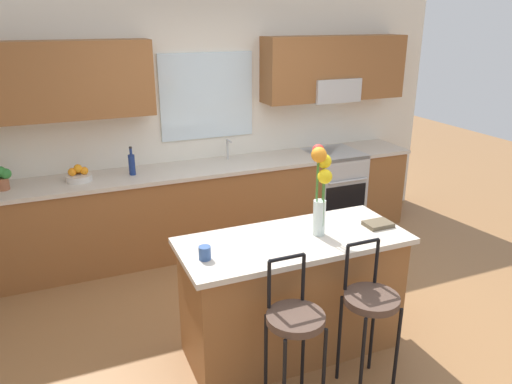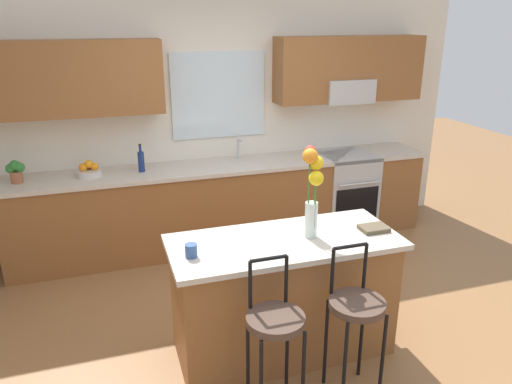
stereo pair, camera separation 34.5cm
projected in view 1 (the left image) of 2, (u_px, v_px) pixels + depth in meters
The scene contains 14 objects.
ground_plane at pixel (287, 327), 4.04m from camera, with size 14.00×14.00×0.00m, color olive.
back_wall_assembly at pixel (210, 105), 5.27m from camera, with size 5.60×0.50×2.70m.
counter_run at pixel (219, 205), 5.36m from camera, with size 4.56×0.64×0.92m.
sink_faucet at pixel (228, 147), 5.35m from camera, with size 0.02×0.13×0.23m.
oven_range at pixel (332, 189), 5.86m from camera, with size 0.60×0.64×0.92m.
kitchen_island at pixel (292, 294), 3.65m from camera, with size 1.64×0.71×0.92m.
bar_stool_near at pixel (295, 325), 3.00m from camera, with size 0.36×0.36×1.04m.
bar_stool_middle at pixel (370, 305), 3.20m from camera, with size 0.36×0.36×1.04m.
flower_vase at pixel (321, 182), 3.42m from camera, with size 0.16×0.17×0.66m.
mug_ceramic at pixel (205, 253), 3.18m from camera, with size 0.08×0.08×0.09m, color #33518C.
cookbook at pixel (378, 224), 3.69m from camera, with size 0.20×0.15×0.03m, color brown.
fruit_bowl_oranges at pixel (79, 175), 4.68m from camera, with size 0.24×0.24×0.16m.
bottle_olive_oil at pixel (132, 164), 4.85m from camera, with size 0.06×0.06×0.28m.
potted_plant_small at pixel (2, 177), 4.42m from camera, with size 0.17×0.11×0.22m.
Camera 1 is at (-1.56, -3.06, 2.41)m, focal length 34.56 mm.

